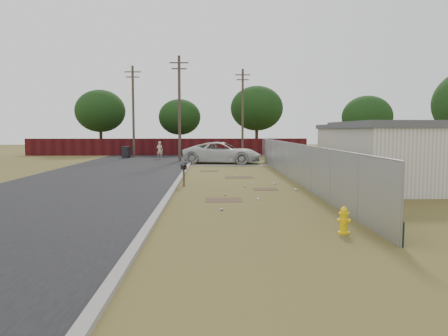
{
  "coord_description": "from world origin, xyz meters",
  "views": [
    {
      "loc": [
        -1.27,
        -21.75,
        2.71
      ],
      "look_at": [
        -0.73,
        -3.3,
        1.1
      ],
      "focal_mm": 35.0,
      "sensor_mm": 36.0,
      "label": 1
    }
  ],
  "objects_px": {
    "mailbox": "(184,169)",
    "trash_bin": "(126,152)",
    "pedestrian": "(160,150)",
    "fire_hydrant": "(344,221)",
    "pickup_truck": "(223,153)"
  },
  "relations": [
    {
      "from": "mailbox",
      "to": "trash_bin",
      "type": "xyz_separation_m",
      "value": [
        -6.99,
        21.86,
        -0.28
      ]
    },
    {
      "from": "mailbox",
      "to": "pedestrian",
      "type": "relative_size",
      "value": 0.64
    },
    {
      "from": "trash_bin",
      "to": "fire_hydrant",
      "type": "bearing_deg",
      "value": -69.55
    },
    {
      "from": "pedestrian",
      "to": "pickup_truck",
      "type": "bearing_deg",
      "value": 151.9
    },
    {
      "from": "trash_bin",
      "to": "pedestrian",
      "type": "bearing_deg",
      "value": -34.17
    },
    {
      "from": "pedestrian",
      "to": "mailbox",
      "type": "bearing_deg",
      "value": 113.99
    },
    {
      "from": "mailbox",
      "to": "pickup_truck",
      "type": "distance_m",
      "value": 14.5
    },
    {
      "from": "mailbox",
      "to": "pickup_truck",
      "type": "height_order",
      "value": "pickup_truck"
    },
    {
      "from": "fire_hydrant",
      "to": "pickup_truck",
      "type": "relative_size",
      "value": 0.12
    },
    {
      "from": "pickup_truck",
      "to": "pedestrian",
      "type": "relative_size",
      "value": 3.76
    },
    {
      "from": "fire_hydrant",
      "to": "trash_bin",
      "type": "distance_m",
      "value": 33.72
    },
    {
      "from": "fire_hydrant",
      "to": "mailbox",
      "type": "height_order",
      "value": "mailbox"
    },
    {
      "from": "fire_hydrant",
      "to": "mailbox",
      "type": "distance_m",
      "value": 10.87
    },
    {
      "from": "fire_hydrant",
      "to": "trash_bin",
      "type": "relative_size",
      "value": 0.68
    },
    {
      "from": "pickup_truck",
      "to": "trash_bin",
      "type": "bearing_deg",
      "value": 63.91
    }
  ]
}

